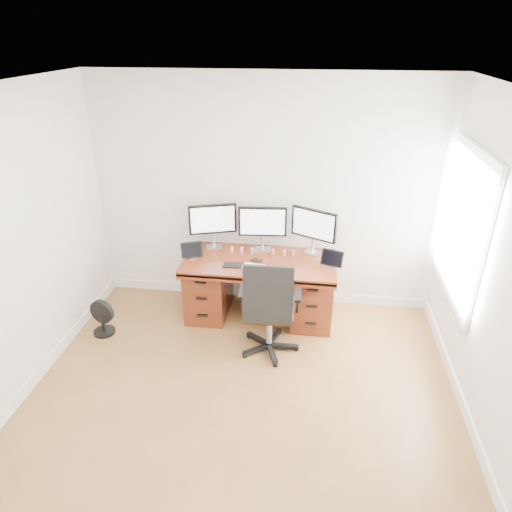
# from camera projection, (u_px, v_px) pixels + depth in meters

# --- Properties ---
(ground) EXTENTS (4.50, 4.50, 0.00)m
(ground) POSITION_uv_depth(u_px,v_px,m) (232.00, 436.00, 3.84)
(ground) COLOR brown
(ground) RESTS_ON ground
(back_wall) EXTENTS (4.00, 0.10, 2.70)m
(back_wall) POSITION_uv_depth(u_px,v_px,m) (265.00, 196.00, 5.23)
(back_wall) COLOR silver
(back_wall) RESTS_ON ground
(desk) EXTENTS (1.70, 0.80, 0.75)m
(desk) POSITION_uv_depth(u_px,v_px,m) (260.00, 286.00, 5.28)
(desk) COLOR #592311
(desk) RESTS_ON ground
(office_chair) EXTENTS (0.63, 0.60, 1.10)m
(office_chair) POSITION_uv_depth(u_px,v_px,m) (269.00, 323.00, 4.67)
(office_chair) COLOR black
(office_chair) RESTS_ON ground
(floor_fan) EXTENTS (0.29, 0.24, 0.41)m
(floor_fan) POSITION_uv_depth(u_px,v_px,m) (102.00, 318.00, 5.04)
(floor_fan) COLOR black
(floor_fan) RESTS_ON ground
(monitor_left) EXTENTS (0.53, 0.21, 0.53)m
(monitor_left) POSITION_uv_depth(u_px,v_px,m) (213.00, 221.00, 5.25)
(monitor_left) COLOR silver
(monitor_left) RESTS_ON desk
(monitor_center) EXTENTS (0.55, 0.15, 0.53)m
(monitor_center) POSITION_uv_depth(u_px,v_px,m) (263.00, 223.00, 5.18)
(monitor_center) COLOR silver
(monitor_center) RESTS_ON desk
(monitor_right) EXTENTS (0.51, 0.28, 0.53)m
(monitor_right) POSITION_uv_depth(u_px,v_px,m) (314.00, 226.00, 5.11)
(monitor_right) COLOR silver
(monitor_right) RESTS_ON desk
(tablet_left) EXTENTS (0.25, 0.15, 0.19)m
(tablet_left) POSITION_uv_depth(u_px,v_px,m) (192.00, 251.00, 5.10)
(tablet_left) COLOR silver
(tablet_left) RESTS_ON desk
(tablet_right) EXTENTS (0.25, 0.14, 0.19)m
(tablet_right) POSITION_uv_depth(u_px,v_px,m) (332.00, 260.00, 4.92)
(tablet_right) COLOR silver
(tablet_right) RESTS_ON desk
(keyboard) EXTENTS (0.26, 0.14, 0.01)m
(keyboard) POSITION_uv_depth(u_px,v_px,m) (254.00, 266.00, 4.95)
(keyboard) COLOR white
(keyboard) RESTS_ON desk
(trackpad) EXTENTS (0.13, 0.13, 0.01)m
(trackpad) POSITION_uv_depth(u_px,v_px,m) (278.00, 269.00, 4.89)
(trackpad) COLOR #B6B8BD
(trackpad) RESTS_ON desk
(drawing_tablet) EXTENTS (0.21, 0.14, 0.01)m
(drawing_tablet) POSITION_uv_depth(u_px,v_px,m) (233.00, 265.00, 4.98)
(drawing_tablet) COLOR black
(drawing_tablet) RESTS_ON desk
(phone) EXTENTS (0.15, 0.10, 0.01)m
(phone) POSITION_uv_depth(u_px,v_px,m) (257.00, 260.00, 5.08)
(phone) COLOR black
(phone) RESTS_ON desk
(figurine_yellow) EXTENTS (0.03, 0.03, 0.08)m
(figurine_yellow) POSITION_uv_depth(u_px,v_px,m) (232.00, 249.00, 5.25)
(figurine_yellow) COLOR #CBC763
(figurine_yellow) RESTS_ON desk
(figurine_pink) EXTENTS (0.03, 0.03, 0.08)m
(figurine_pink) POSITION_uv_depth(u_px,v_px,m) (242.00, 250.00, 5.23)
(figurine_pink) COLOR #D86E91
(figurine_pink) RESTS_ON desk
(figurine_blue) EXTENTS (0.03, 0.03, 0.08)m
(figurine_blue) POSITION_uv_depth(u_px,v_px,m) (252.00, 250.00, 5.22)
(figurine_blue) COLOR #4992DD
(figurine_blue) RESTS_ON desk
(figurine_orange) EXTENTS (0.03, 0.03, 0.08)m
(figurine_orange) POSITION_uv_depth(u_px,v_px,m) (273.00, 251.00, 5.19)
(figurine_orange) COLOR #EC943F
(figurine_orange) RESTS_ON desk
(figurine_purple) EXTENTS (0.03, 0.03, 0.08)m
(figurine_purple) POSITION_uv_depth(u_px,v_px,m) (284.00, 252.00, 5.18)
(figurine_purple) COLOR #AD5CDD
(figurine_purple) RESTS_ON desk
(figurine_brown) EXTENTS (0.03, 0.03, 0.08)m
(figurine_brown) POSITION_uv_depth(u_px,v_px,m) (293.00, 253.00, 5.17)
(figurine_brown) COLOR olive
(figurine_brown) RESTS_ON desk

